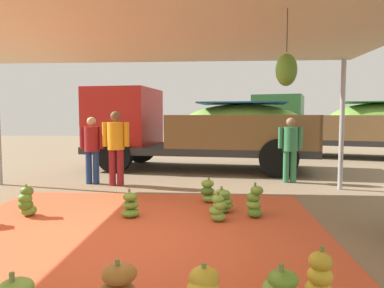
% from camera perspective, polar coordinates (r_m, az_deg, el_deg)
% --- Properties ---
extents(ground_plane, '(40.00, 40.00, 0.00)m').
position_cam_1_polar(ground_plane, '(7.68, -4.77, -7.32)').
color(ground_plane, '#7F6B51').
extents(tarp_orange, '(5.32, 5.08, 0.01)m').
position_cam_1_polar(tarp_orange, '(4.84, -10.35, -14.47)').
color(tarp_orange, '#D1512D').
rests_on(tarp_orange, ground).
extents(tent_canopy, '(8.00, 7.00, 2.83)m').
position_cam_1_polar(tent_canopy, '(4.64, -11.00, 19.11)').
color(tent_canopy, '#9EA0A5').
rests_on(tent_canopy, ground).
extents(banana_bunch_0, '(0.39, 0.39, 0.44)m').
position_cam_1_polar(banana_bunch_0, '(5.66, -9.82, -9.72)').
color(banana_bunch_0, '#60932D').
rests_on(banana_bunch_0, tarp_orange).
extents(banana_bunch_3, '(0.49, 0.47, 0.42)m').
position_cam_1_polar(banana_bunch_3, '(5.87, 4.78, -9.21)').
color(banana_bunch_3, '#518428').
rests_on(banana_bunch_3, tarp_orange).
extents(banana_bunch_5, '(0.32, 0.33, 0.55)m').
position_cam_1_polar(banana_bunch_5, '(3.19, 19.74, -20.44)').
color(banana_bunch_5, '#996628').
rests_on(banana_bunch_5, tarp_orange).
extents(banana_bunch_8, '(0.33, 0.34, 0.54)m').
position_cam_1_polar(banana_bunch_8, '(5.66, 10.01, -9.21)').
color(banana_bunch_8, '#518428').
rests_on(banana_bunch_8, tarp_orange).
extents(banana_bunch_9, '(0.34, 0.31, 0.44)m').
position_cam_1_polar(banana_bunch_9, '(5.39, 4.19, -10.35)').
color(banana_bunch_9, '#75A83D').
rests_on(banana_bunch_9, tarp_orange).
extents(banana_bunch_10, '(0.34, 0.35, 0.51)m').
position_cam_1_polar(banana_bunch_10, '(6.17, -24.98, -8.47)').
color(banana_bunch_10, '#60932D').
rests_on(banana_bunch_10, tarp_orange).
extents(banana_bunch_11, '(0.43, 0.41, 0.45)m').
position_cam_1_polar(banana_bunch_11, '(6.53, 2.66, -7.67)').
color(banana_bunch_11, '#6B9E38').
rests_on(banana_bunch_11, tarp_orange).
extents(cargo_truck_main, '(6.75, 3.15, 2.40)m').
position_cam_1_polar(cargo_truck_main, '(10.53, 0.28, 2.70)').
color(cargo_truck_main, '#2D2D2D').
rests_on(cargo_truck_main, ground).
extents(cargo_truck_far, '(7.02, 4.09, 2.40)m').
position_cam_1_polar(cargo_truck_far, '(14.79, 22.46, 3.01)').
color(cargo_truck_far, '#2D2D2D').
rests_on(cargo_truck_far, ground).
extents(worker_0, '(0.62, 0.38, 1.68)m').
position_cam_1_polar(worker_0, '(8.16, -12.12, 0.25)').
color(worker_0, maroon).
rests_on(worker_0, ground).
extents(worker_1, '(0.56, 0.34, 1.53)m').
position_cam_1_polar(worker_1, '(8.68, 15.48, -0.13)').
color(worker_1, '#337A4C').
rests_on(worker_1, ground).
extents(worker_2, '(0.57, 0.35, 1.55)m').
position_cam_1_polar(worker_2, '(8.51, -15.76, -0.15)').
color(worker_2, navy).
rests_on(worker_2, ground).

